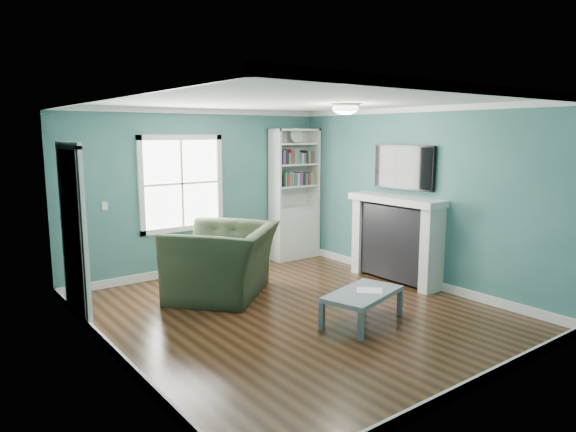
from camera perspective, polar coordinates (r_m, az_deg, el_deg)
floor at (r=6.53m, az=0.76°, el=-10.72°), size 5.00×5.00×0.00m
room_walls at (r=6.17m, az=0.79°, el=3.21°), size 5.00×5.00×5.00m
trim at (r=6.22m, az=0.78°, el=0.05°), size 4.50×5.00×2.60m
window at (r=8.15m, az=-11.72°, el=3.55°), size 1.40×0.06×1.50m
bookshelf at (r=9.14m, az=0.70°, el=1.01°), size 0.90×0.35×2.31m
fireplace at (r=7.89m, az=11.90°, el=-2.63°), size 0.44×1.58×1.30m
tv at (r=7.83m, az=12.75°, el=5.31°), size 0.06×1.10×0.65m
door at (r=6.54m, az=-22.80°, el=-1.68°), size 0.12×0.98×2.17m
ceiling_fixture at (r=6.81m, az=6.40°, el=11.87°), size 0.38×0.38×0.15m
light_switch at (r=7.74m, az=-19.69°, el=1.05°), size 0.08×0.01×0.12m
recliner at (r=7.12m, az=-7.23°, el=-3.69°), size 1.74×1.70×1.29m
coffee_table at (r=6.19m, az=8.30°, el=-8.75°), size 1.15×0.82×0.37m
paper_sheet at (r=6.23m, az=9.04°, el=-8.16°), size 0.38×0.38×0.00m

